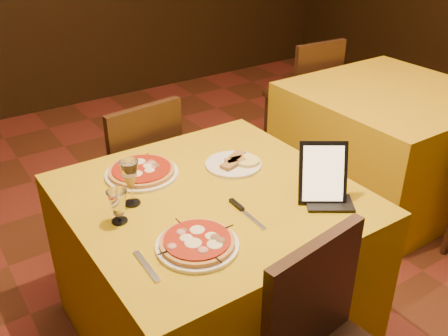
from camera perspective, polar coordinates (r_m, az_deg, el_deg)
floor at (r=2.53m, az=11.20°, el=-17.69°), size 6.00×7.00×0.01m
main_table at (r=2.24m, az=-1.37°, el=-11.11°), size 1.10×1.10×0.75m
side_table at (r=3.43m, az=17.92°, el=2.53°), size 1.10×1.10×0.75m
chair_main_far at (r=2.81m, az=-10.59°, el=-0.65°), size 0.50×0.50×0.91m
chair_side_far at (r=3.91m, az=8.71°, el=8.14°), size 0.51×0.51×0.91m
pizza_near at (r=1.72m, az=-3.07°, el=-8.62°), size 0.29×0.29×0.03m
pizza_far at (r=2.17m, az=-9.38°, el=-0.47°), size 0.31×0.31×0.03m
cutlet_dish at (r=2.21m, az=1.08°, el=0.54°), size 0.25×0.25×0.03m
wine_glass at (r=1.93m, az=-10.63°, el=-1.67°), size 0.08×0.08×0.19m
water_glass at (r=1.85m, az=-12.02°, el=-4.36°), size 0.08×0.08×0.13m
tablet at (r=1.96m, az=11.24°, el=-0.51°), size 0.21×0.19×0.23m
knife at (r=1.88m, az=2.89°, el=-5.53°), size 0.02×0.20×0.01m
fork_near at (r=1.66m, az=-8.85°, el=-11.02°), size 0.03×0.18×0.01m
fork_far at (r=2.27m, az=-8.17°, el=0.65°), size 0.04×0.18×0.01m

